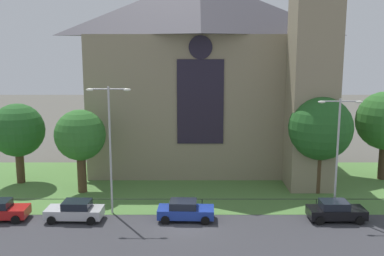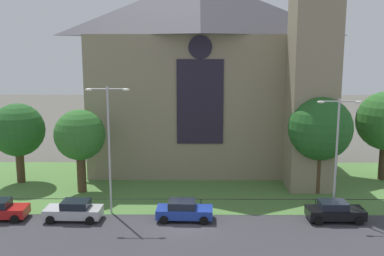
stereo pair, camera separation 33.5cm
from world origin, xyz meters
The scene contains 13 objects.
ground centered at (0.00, 10.00, 0.00)m, with size 160.00×160.00×0.00m, color #56544C.
road_asphalt centered at (0.00, -2.00, 0.00)m, with size 120.00×8.00×0.01m, color #38383D.
grass_verge centered at (0.00, 8.00, 0.00)m, with size 120.00×20.00×0.01m, color #517F3D.
church_building centered at (2.01, 16.51, 10.27)m, with size 23.20×16.20×26.00m.
iron_railing centered at (1.23, 2.50, 0.99)m, with size 35.94×0.07×1.13m.
tree_right_near centered at (11.65, 7.38, 5.84)m, with size 5.58×5.58×8.66m.
tree_left_far centered at (-15.98, 10.47, 5.07)m, with size 5.02×5.02×7.64m.
tree_left_near centered at (-9.40, 7.67, 5.12)m, with size 4.50×4.50×7.45m.
streetlamp_near centered at (-5.81, 2.40, 6.16)m, with size 3.37×0.26×9.94m.
streetlamp_far centered at (11.59, 2.40, 5.67)m, with size 3.37×0.26×9.03m.
parked_car_silver centered at (-8.33, 0.91, 0.74)m, with size 4.25×2.13×1.51m.
parked_car_blue centered at (-0.06, 0.96, 0.74)m, with size 4.26×2.15×1.51m.
parked_car_black centered at (11.23, 0.89, 0.74)m, with size 4.22×2.06×1.51m.
Camera 1 is at (0.45, -31.23, 12.89)m, focal length 42.21 mm.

